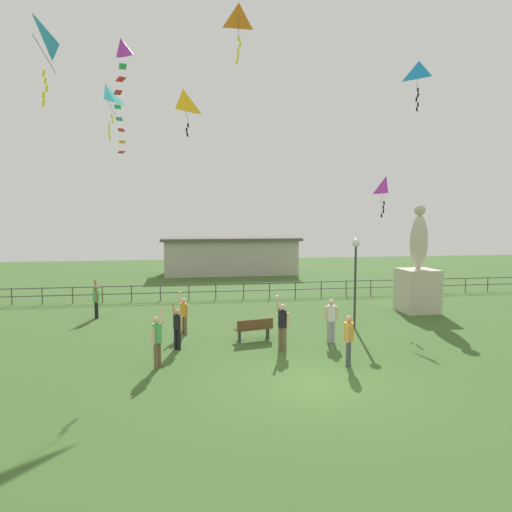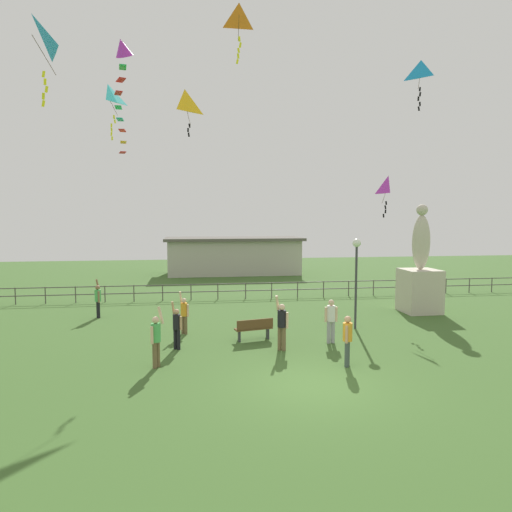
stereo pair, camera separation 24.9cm
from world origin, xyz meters
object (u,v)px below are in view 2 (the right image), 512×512
(person_6, at_px, (331,318))
(kite_1, at_px, (388,187))
(statue_monument, at_px, (420,279))
(lamppost, at_px, (356,262))
(kite_2, at_px, (421,72))
(kite_4, at_px, (108,98))
(person_3, at_px, (177,326))
(kite_3, at_px, (239,18))
(person_0, at_px, (347,337))
(person_1, at_px, (156,338))
(streamer_kite, at_px, (122,58))
(kite_5, at_px, (32,37))
(kite_0, at_px, (185,103))
(person_2, at_px, (98,299))
(person_5, at_px, (184,313))
(park_bench, at_px, (254,328))
(person_4, at_px, (282,323))

(person_6, bearing_deg, kite_1, 50.57)
(statue_monument, xyz_separation_m, kite_1, (-1.32, 1.14, 4.73))
(lamppost, distance_m, person_6, 3.30)
(kite_2, distance_m, kite_4, 15.54)
(person_3, relative_size, kite_3, 0.78)
(person_0, distance_m, person_3, 6.15)
(person_1, bearing_deg, lamppost, 25.67)
(streamer_kite, bearing_deg, kite_5, -141.18)
(person_3, relative_size, kite_0, 0.78)
(person_2, distance_m, person_6, 11.36)
(person_2, bearing_deg, kite_0, 6.03)
(kite_4, bearing_deg, kite_2, -18.07)
(statue_monument, bearing_deg, kite_1, 139.22)
(person_0, relative_size, streamer_kite, 0.34)
(person_0, xyz_separation_m, person_5, (-5.30, 4.85, -0.06))
(person_2, bearing_deg, person_3, -56.01)
(person_1, bearing_deg, park_bench, 37.64)
(statue_monument, height_order, kite_5, kite_5)
(person_4, height_order, streamer_kite, streamer_kite)
(park_bench, xyz_separation_m, kite_0, (-2.63, 5.43, 9.92))
(kite_0, bearing_deg, person_2, -173.97)
(person_0, xyz_separation_m, person_2, (-9.44, 8.50, -0.02))
(person_0, relative_size, person_5, 0.93)
(lamppost, relative_size, kite_2, 1.71)
(person_3, height_order, kite_1, kite_1)
(lamppost, height_order, kite_5, kite_5)
(lamppost, distance_m, kite_5, 14.23)
(person_5, height_order, kite_5, kite_5)
(kite_0, bearing_deg, person_6, -48.77)
(kite_2, bearing_deg, kite_4, 161.93)
(statue_monument, bearing_deg, park_bench, -156.29)
(person_0, bearing_deg, person_2, 138.00)
(lamppost, distance_m, person_0, 5.49)
(statue_monument, height_order, person_6, statue_monument)
(person_0, height_order, kite_3, kite_3)
(person_0, relative_size, kite_1, 0.77)
(person_3, bearing_deg, kite_3, 34.13)
(person_2, xyz_separation_m, person_4, (7.70, -6.48, 0.07))
(person_0, height_order, person_5, person_5)
(park_bench, relative_size, person_5, 0.88)
(kite_1, height_order, kite_3, kite_3)
(streamer_kite, bearing_deg, park_bench, 6.08)
(person_1, relative_size, kite_1, 0.91)
(lamppost, relative_size, person_4, 1.96)
(person_2, relative_size, person_6, 1.10)
(kite_2, relative_size, kite_4, 0.81)
(statue_monument, distance_m, kite_3, 14.80)
(park_bench, distance_m, kite_5, 12.27)
(person_1, bearing_deg, person_5, 78.50)
(kite_3, distance_m, kite_5, 7.72)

